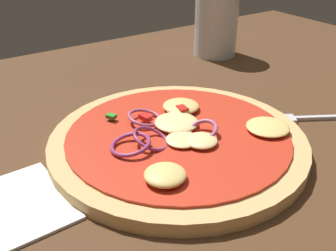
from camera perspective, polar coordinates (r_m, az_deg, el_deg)
The scene contains 4 objects.
dining_table at distance 0.46m, azimuth 1.01°, elevation -6.73°, with size 1.28×0.90×0.04m.
pizza at distance 0.46m, azimuth 1.51°, elevation -2.08°, with size 0.29×0.29×0.03m.
fork at distance 0.56m, azimuth 19.37°, elevation 0.98°, with size 0.14×0.09×0.01m.
beer_glass at distance 0.76m, azimuth 6.83°, elevation 14.32°, with size 0.08×0.08×0.14m.
Camera 1 is at (-0.22, -0.30, 0.28)m, focal length 43.07 mm.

